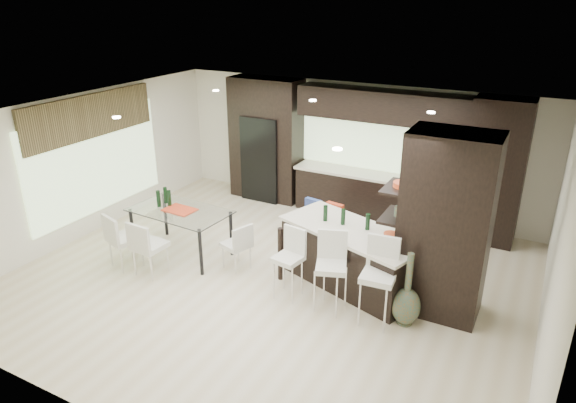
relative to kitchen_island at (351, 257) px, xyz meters
The scene contains 22 objects.
ground 1.38m from the kitchen_island, 159.51° to the right, with size 8.00×8.00×0.00m, color beige.
back_wall 3.39m from the kitchen_island, 111.70° to the left, with size 8.00×0.02×2.70m, color white.
left_wall 5.30m from the kitchen_island, behind, with size 0.02×7.00×2.70m, color white.
right_wall 2.95m from the kitchen_island, ahead, with size 0.02×7.00×2.70m, color white.
ceiling 2.57m from the kitchen_island, 159.51° to the right, with size 8.00×7.00×0.02m, color white.
window_left 5.25m from the kitchen_island, behind, with size 0.04×3.20×1.90m, color #B2D199.
window_back 3.25m from the kitchen_island, 101.51° to the left, with size 3.40×0.04×1.20m, color #B2D199.
stone_accent 5.44m from the kitchen_island, behind, with size 0.08×3.00×0.80m, color brown.
ceiling_spots 2.52m from the kitchen_island, behind, with size 4.00×3.00×0.02m, color white.
back_cabinetry 2.94m from the kitchen_island, 104.69° to the left, with size 6.80×0.68×2.70m, color black.
refrigerator 4.13m from the kitchen_island, 139.41° to the left, with size 0.90×0.68×1.90m, color black.
partition_column 1.64m from the kitchen_island, ahead, with size 1.20×0.80×2.70m, color black.
kitchen_island is the anchor object (origin of this frame).
stool_left 1.07m from the kitchen_island, 131.81° to the right, with size 0.40×0.40×0.90m, color silver.
stool_mid 0.82m from the kitchen_island, 90.00° to the right, with size 0.43×0.43×0.98m, color silver.
stool_right 1.09m from the kitchen_island, 49.27° to the right, with size 0.46×0.46×1.04m, color silver.
bench 1.41m from the kitchen_island, 132.58° to the left, with size 1.25×0.48×0.48m, color black.
floor_vase 1.27m from the kitchen_island, 30.70° to the right, with size 0.41×0.41×1.12m, color #47513A, non-canonical shape.
dining_table 3.09m from the kitchen_island, behind, with size 1.75×0.98×0.84m, color white.
chair_near 3.30m from the kitchen_island, 157.81° to the right, with size 0.49×0.49×0.90m, color silver.
chair_far 3.81m from the kitchen_island, 160.88° to the right, with size 0.49×0.49×0.91m, color silver.
chair_end 1.94m from the kitchen_island, 167.16° to the right, with size 0.42×0.42×0.77m, color silver.
Camera 1 is at (3.69, -6.38, 4.38)m, focal length 32.00 mm.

